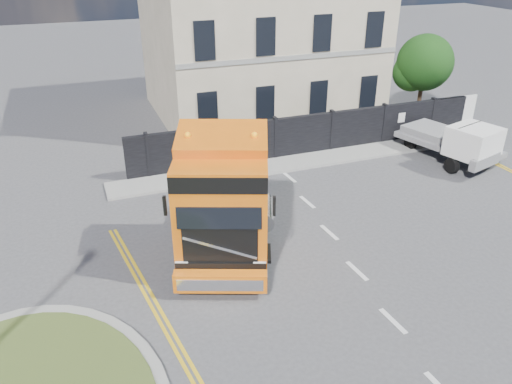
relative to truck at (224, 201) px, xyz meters
name	(u,v)px	position (x,y,z in m)	size (l,w,h in m)	color
ground	(267,284)	(0.64, -2.11, -1.94)	(120.00, 120.00, 0.00)	#424244
hoarding_fence	(323,133)	(7.19, 6.89, -0.94)	(18.80, 0.25, 2.00)	black
georgian_building	(258,12)	(6.64, 14.39, 3.83)	(12.30, 10.30, 12.80)	beige
tree	(422,65)	(15.02, 9.99, 1.10)	(3.20, 3.20, 4.80)	#382619
pavement_far	(320,159)	(6.64, 5.99, -1.88)	(20.00, 1.60, 0.12)	gray
truck	(224,201)	(0.00, 0.00, 0.00)	(5.10, 7.72, 4.34)	black
flatbed_pickup	(463,143)	(12.47, 3.15, -0.84)	(3.21, 5.31, 2.04)	slate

